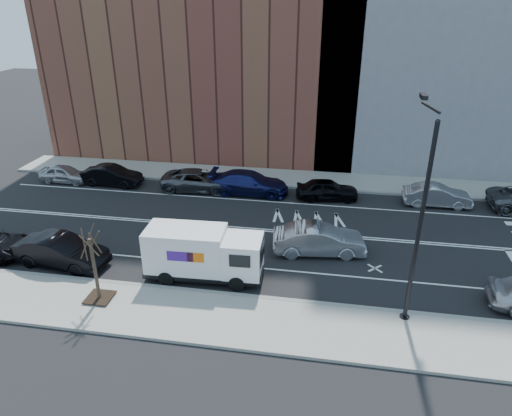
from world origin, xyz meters
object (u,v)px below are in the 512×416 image
(fedex_van, at_px, (203,253))
(far_parked_a, at_px, (65,174))
(driving_sedan, at_px, (319,240))
(far_parked_b, at_px, (112,176))

(fedex_van, distance_m, far_parked_a, 17.89)
(far_parked_a, height_order, driving_sedan, driving_sedan)
(far_parked_b, height_order, driving_sedan, driving_sedan)
(far_parked_a, height_order, far_parked_b, far_parked_b)
(fedex_van, relative_size, driving_sedan, 1.18)
(fedex_van, xyz_separation_m, driving_sedan, (5.65, 3.43, -0.58))
(fedex_van, distance_m, far_parked_b, 15.09)
(far_parked_b, distance_m, driving_sedan, 17.63)
(fedex_van, bearing_deg, far_parked_b, 130.74)
(fedex_van, distance_m, driving_sedan, 6.63)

